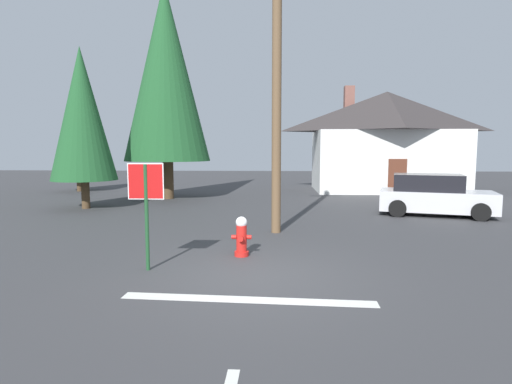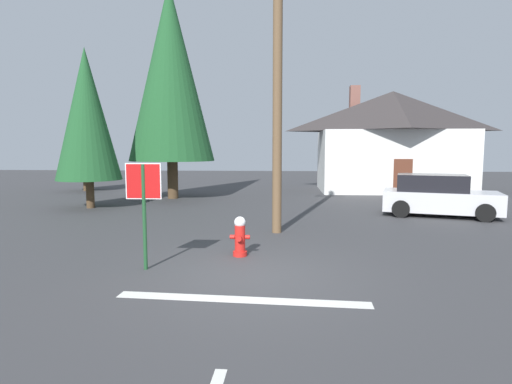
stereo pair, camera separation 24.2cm
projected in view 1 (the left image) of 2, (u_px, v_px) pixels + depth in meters
ground_plane at (253, 277)px, 8.20m from camera, size 80.00×80.00×0.10m
lane_stop_bar at (248, 300)px, 6.83m from camera, size 4.30×0.51×0.01m
stop_sign_near at (146, 194)px, 8.36m from camera, size 0.74×0.08×2.23m
fire_hydrant at (241, 237)px, 9.60m from camera, size 0.47×0.41×0.94m
utility_pole at (277, 87)px, 11.95m from camera, size 1.60×0.28×8.30m
house at (386, 140)px, 24.72m from camera, size 9.12×5.56×6.44m
parked_car at (433, 196)px, 15.59m from camera, size 4.41×2.87×1.57m
pine_tree_tall_left at (82, 114)px, 17.02m from camera, size 2.70×2.70×6.76m
pine_tree_mid_left at (77, 126)px, 24.26m from camera, size 2.65×2.65×6.61m
pine_tree_short_left at (166, 73)px, 20.31m from camera, size 4.30×4.30×10.74m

